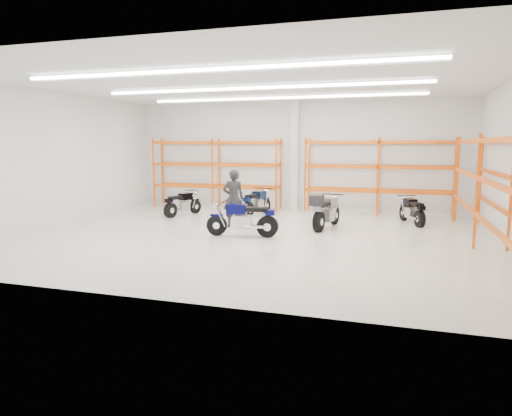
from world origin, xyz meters
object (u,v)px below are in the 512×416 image
(motorcycle_back_a, at_px, (182,204))
(standing_man, at_px, (233,198))
(motorcycle_back_c, at_px, (325,212))
(motorcycle_back_d, at_px, (413,211))
(motorcycle_main, at_px, (245,220))
(structural_column, at_px, (295,156))
(motorcycle_back_b, at_px, (256,203))

(motorcycle_back_a, height_order, standing_man, standing_man)
(motorcycle_back_c, xyz_separation_m, motorcycle_back_d, (2.74, 1.76, -0.12))
(motorcycle_back_c, bearing_deg, motorcycle_main, -137.22)
(motorcycle_back_d, bearing_deg, motorcycle_back_a, -175.77)
(motorcycle_back_c, bearing_deg, structural_column, 115.05)
(motorcycle_back_c, relative_size, motorcycle_back_d, 1.23)
(motorcycle_back_d, relative_size, standing_man, 0.98)
(structural_column, bearing_deg, motorcycle_main, -91.62)
(motorcycle_back_b, xyz_separation_m, structural_column, (1.03, 2.13, 1.76))
(motorcycle_main, relative_size, motorcycle_back_c, 0.95)
(structural_column, bearing_deg, motorcycle_back_d, -26.66)
(motorcycle_back_c, bearing_deg, motorcycle_back_b, 146.31)
(motorcycle_back_b, bearing_deg, motorcycle_back_d, -2.08)
(motorcycle_back_d, distance_m, structural_column, 5.51)
(motorcycle_back_b, xyz_separation_m, standing_man, (-0.02, -2.47, 0.47))
(structural_column, bearing_deg, motorcycle_back_b, -115.81)
(motorcycle_main, bearing_deg, motorcycle_back_c, 42.78)
(motorcycle_back_a, relative_size, motorcycle_back_c, 0.83)
(motorcycle_back_c, bearing_deg, standing_man, -170.29)
(motorcycle_back_c, relative_size, structural_column, 0.51)
(motorcycle_back_a, distance_m, standing_man, 3.21)
(motorcycle_back_d, bearing_deg, motorcycle_main, -142.65)
(motorcycle_back_b, relative_size, structural_column, 0.47)
(motorcycle_main, distance_m, standing_man, 1.73)
(motorcycle_main, relative_size, motorcycle_back_d, 1.17)
(motorcycle_back_b, height_order, motorcycle_back_c, motorcycle_back_c)
(motorcycle_back_c, height_order, standing_man, standing_man)
(motorcycle_back_d, relative_size, structural_column, 0.41)
(motorcycle_back_b, bearing_deg, structural_column, 64.19)
(motorcycle_main, xyz_separation_m, motorcycle_back_b, (-0.86, 3.89, -0.02))
(motorcycle_back_a, distance_m, motorcycle_back_c, 5.80)
(motorcycle_back_a, bearing_deg, structural_column, 38.15)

